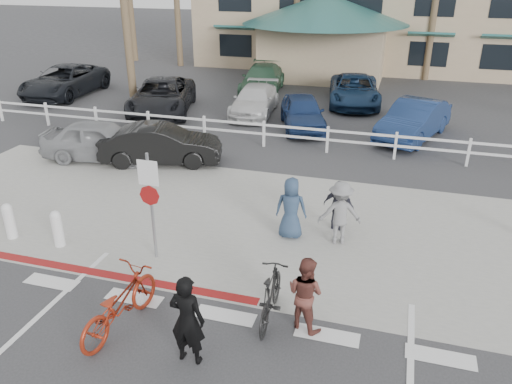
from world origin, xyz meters
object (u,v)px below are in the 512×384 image
(car_white_sedan, at_px, (161,145))
(car_red_compact, at_px, (102,140))
(sign_post, at_px, (151,201))
(bike_black, at_px, (271,296))
(bike_red, at_px, (119,303))

(car_white_sedan, height_order, car_red_compact, car_red_compact)
(sign_post, xyz_separation_m, bike_black, (3.16, -1.41, -0.91))
(sign_post, distance_m, bike_black, 3.58)
(bike_red, xyz_separation_m, bike_black, (2.63, 1.06, -0.02))
(car_red_compact, bearing_deg, bike_red, -155.35)
(sign_post, distance_m, car_red_compact, 7.22)
(bike_black, bearing_deg, car_white_sedan, -53.05)
(bike_black, relative_size, car_white_sedan, 0.44)
(car_white_sedan, relative_size, car_red_compact, 0.99)
(sign_post, height_order, car_white_sedan, sign_post)
(bike_red, relative_size, car_red_compact, 0.52)
(sign_post, relative_size, car_red_compact, 0.71)
(bike_black, xyz_separation_m, car_white_sedan, (-5.78, 7.06, 0.14))
(bike_black, bearing_deg, car_red_compact, -42.91)
(bike_red, distance_m, car_white_sedan, 8.71)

